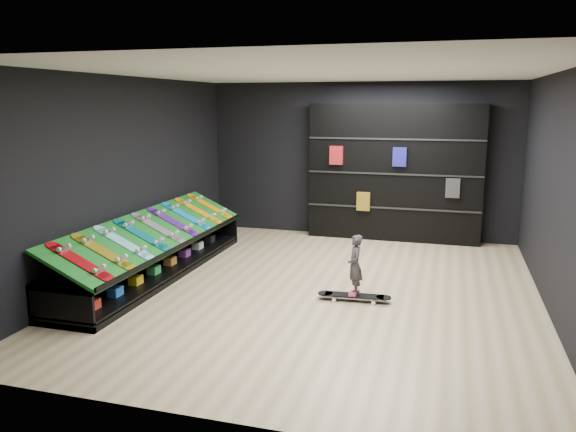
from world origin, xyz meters
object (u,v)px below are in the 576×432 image
(floor_skateboard, at_px, (354,298))
(child, at_px, (355,277))
(display_rack, at_px, (156,259))
(back_shelving, at_px, (394,173))

(floor_skateboard, xyz_separation_m, child, (0.00, 0.00, 0.29))
(display_rack, distance_m, back_shelving, 4.76)
(back_shelving, height_order, child, back_shelving)
(back_shelving, xyz_separation_m, child, (-0.12, -3.64, -0.96))
(back_shelving, distance_m, floor_skateboard, 3.85)
(back_shelving, relative_size, floor_skateboard, 3.31)
(display_rack, xyz_separation_m, child, (3.12, -0.32, 0.09))
(back_shelving, relative_size, child, 6.57)
(back_shelving, height_order, floor_skateboard, back_shelving)
(display_rack, height_order, child, child)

